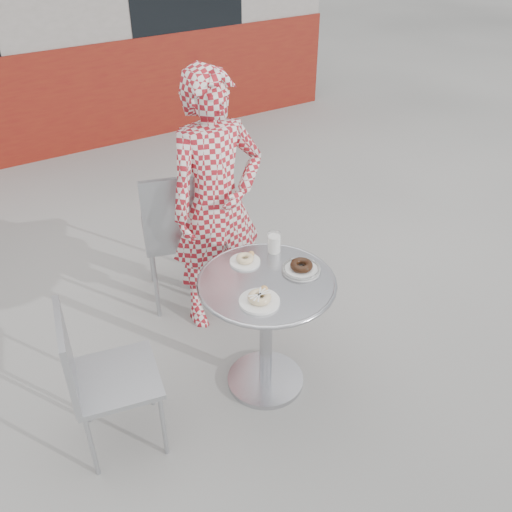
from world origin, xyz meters
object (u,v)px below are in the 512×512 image
chair_left (118,403)px  seated_person (217,205)px  bistro_table (266,308)px  plate_near (260,299)px  milk_cup (274,243)px  chair_far (183,258)px  plate_far (245,260)px  plate_checker (301,268)px

chair_left → seated_person: (0.88, 0.60, 0.53)m
bistro_table → plate_near: plate_near is taller
seated_person → chair_left: bearing=-143.6°
plate_near → milk_cup: size_ratio=1.69×
chair_left → chair_far: bearing=-29.6°
plate_far → plate_near: 0.33m
plate_near → chair_far: bearing=85.6°
bistro_table → plate_checker: bearing=-5.0°
chair_left → bistro_table: bearing=-82.4°
milk_cup → chair_far: bearing=105.4°
bistro_table → seated_person: (0.08, 0.65, 0.25)m
bistro_table → chair_left: chair_left is taller
chair_left → plate_near: 0.84m
bistro_table → milk_cup: (0.17, 0.20, 0.22)m
chair_far → milk_cup: chair_far is taller
plate_far → plate_checker: (0.20, -0.21, 0.00)m
milk_cup → plate_far: bearing=-178.0°
chair_left → seated_person: seated_person is taller
chair_far → chair_left: bearing=66.9°
plate_far → milk_cup: (0.18, 0.01, 0.04)m
bistro_table → chair_far: 0.96m
bistro_table → plate_checker: size_ratio=3.54×
chair_far → plate_checker: size_ratio=4.85×
seated_person → plate_far: seated_person is taller
chair_far → milk_cup: 0.89m
seated_person → plate_near: seated_person is taller
chair_left → plate_near: chair_left is taller
seated_person → milk_cup: bearing=-76.8°
chair_far → plate_near: chair_far is taller
chair_far → plate_far: bearing=109.6°
plate_near → plate_checker: bearing=18.6°
chair_left → milk_cup: 1.10m
plate_far → plate_near: (-0.11, -0.31, 0.00)m
chair_left → milk_cup: (0.97, 0.15, 0.50)m
plate_near → milk_cup: (0.28, 0.32, 0.03)m
plate_checker → milk_cup: size_ratio=1.74×
plate_near → seated_person: bearing=76.0°
chair_far → plate_far: 0.85m
chair_far → milk_cup: bearing=123.0°
plate_near → plate_checker: same height
chair_left → plate_far: 0.92m
chair_far → plate_near: size_ratio=5.01×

